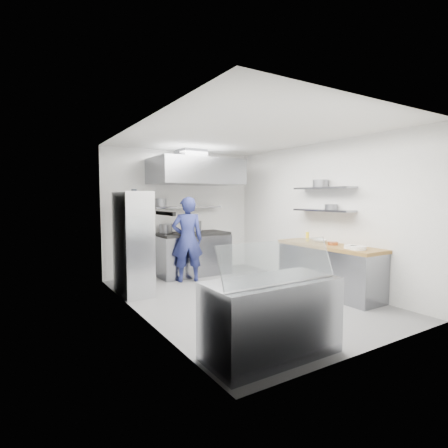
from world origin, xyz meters
TOP-DOWN VIEW (x-y plane):
  - floor at (0.00, 0.00)m, footprint 5.00×5.00m
  - ceiling at (0.00, 0.00)m, footprint 5.00×5.00m
  - wall_back at (0.00, 2.50)m, footprint 3.60×2.80m
  - wall_front at (0.00, -2.50)m, footprint 3.60×2.80m
  - wall_left at (-1.80, 0.00)m, footprint 2.80×5.00m
  - wall_right at (1.80, 0.00)m, footprint 2.80×5.00m
  - gas_range at (0.10, 2.10)m, footprint 1.60×0.80m
  - cooktop at (0.10, 2.10)m, footprint 1.57×0.78m
  - stock_pot_left at (-0.46, 2.30)m, footprint 0.29×0.29m
  - stock_pot_mid at (0.23, 2.33)m, footprint 0.37×0.37m
  - over_range_shelf at (0.10, 2.34)m, footprint 1.60×0.30m
  - shelf_pot_a at (-0.50, 2.51)m, footprint 0.28×0.28m
  - extractor_hood at (0.10, 1.93)m, footprint 1.90×1.15m
  - hood_duct at (0.10, 2.15)m, footprint 0.55×0.55m
  - red_firebox at (-1.25, 2.44)m, footprint 0.22×0.10m
  - chef at (-0.29, 1.57)m, footprint 0.74×0.60m
  - wire_rack at (-1.53, 1.22)m, footprint 0.50×0.90m
  - rack_bin_a at (-1.53, 1.06)m, footprint 0.15×0.19m
  - rack_bin_b at (-1.53, 1.49)m, footprint 0.15×0.20m
  - rack_jar at (-1.48, 1.27)m, footprint 0.10×0.10m
  - knife_strip at (-1.78, -0.90)m, footprint 0.04×0.55m
  - prep_counter_base at (1.48, -0.60)m, footprint 0.62×2.00m
  - prep_counter_top at (1.48, -0.60)m, footprint 0.65×2.04m
  - plate_stack_a at (1.37, -1.29)m, footprint 0.25×0.25m
  - plate_stack_b at (1.38, -1.14)m, footprint 0.20×0.20m
  - copper_pan at (1.48, -0.69)m, footprint 0.18×0.18m
  - squeeze_bottle at (1.47, -0.07)m, footprint 0.06×0.06m
  - mixing_bowl at (1.54, -0.33)m, footprint 0.25×0.25m
  - wall_shelf_lower at (1.64, -0.30)m, footprint 0.30×1.30m
  - wall_shelf_upper at (1.64, -0.30)m, footprint 0.30×1.30m
  - shelf_pot_c at (1.69, -0.44)m, footprint 0.22×0.22m
  - shelf_pot_d at (1.67, -0.19)m, footprint 0.29×0.29m
  - display_case at (-1.00, -2.00)m, footprint 1.50×0.70m
  - display_glass at (-1.00, -2.12)m, footprint 1.47×0.19m

SIDE VIEW (x-z plane):
  - floor at x=0.00m, z-range 0.00..0.00m
  - prep_counter_base at x=1.48m, z-range 0.00..0.84m
  - display_case at x=-1.00m, z-range 0.00..0.85m
  - gas_range at x=0.10m, z-range 0.00..0.90m
  - rack_bin_a at x=-1.53m, z-range 0.71..0.89m
  - prep_counter_top at x=1.48m, z-range 0.84..0.90m
  - chef at x=-0.29m, z-range 0.00..1.76m
  - wire_rack at x=-1.53m, z-range 0.00..1.85m
  - mixing_bowl at x=1.54m, z-range 0.90..0.96m
  - cooktop at x=0.10m, z-range 0.90..0.96m
  - plate_stack_a at x=1.37m, z-range 0.90..0.96m
  - plate_stack_b at x=1.38m, z-range 0.90..0.96m
  - copper_pan at x=1.48m, z-range 0.90..0.96m
  - squeeze_bottle at x=1.47m, z-range 0.90..1.08m
  - stock_pot_left at x=-0.46m, z-range 0.96..1.16m
  - display_glass at x=-1.00m, z-range 0.86..1.28m
  - stock_pot_mid at x=0.23m, z-range 0.96..1.20m
  - rack_bin_b at x=-1.53m, z-range 1.21..1.39m
  - wall_back at x=0.00m, z-range 1.39..1.41m
  - wall_front at x=0.00m, z-range 1.39..1.41m
  - wall_left at x=-1.80m, z-range 1.39..1.41m
  - wall_right at x=1.80m, z-range 1.39..1.41m
  - red_firebox at x=-1.25m, z-range 1.29..1.55m
  - wall_shelf_lower at x=1.64m, z-range 1.48..1.52m
  - over_range_shelf at x=0.10m, z-range 1.50..1.54m
  - knife_strip at x=-1.78m, z-range 1.53..1.57m
  - shelf_pot_c at x=1.69m, z-range 1.52..1.62m
  - shelf_pot_a at x=-0.50m, z-range 1.54..1.72m
  - rack_jar at x=-1.48m, z-range 1.71..1.89m
  - wall_shelf_upper at x=1.64m, z-range 1.90..1.94m
  - shelf_pot_d at x=1.67m, z-range 1.94..2.08m
  - extractor_hood at x=0.10m, z-range 2.02..2.57m
  - hood_duct at x=0.10m, z-range 2.56..2.80m
  - ceiling at x=0.00m, z-range 2.80..2.80m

